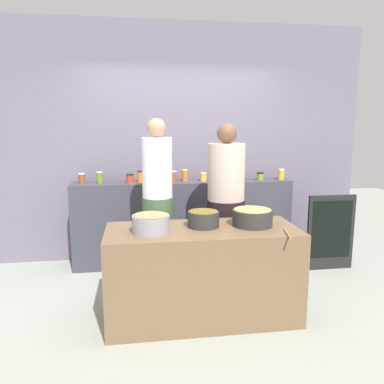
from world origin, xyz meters
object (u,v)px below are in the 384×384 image
Objects in this scene: preserve_jar_3 at (140,176)px; preserve_jar_4 at (151,176)px; cooking_pot_right at (252,218)px; chalkboard_sign at (331,232)px; preserve_jar_7 at (185,175)px; preserve_jar_1 at (100,177)px; preserve_jar_10 at (235,175)px; wooden_spoon at (288,234)px; cook_in_cap at (226,216)px; preserve_jar_2 at (130,179)px; preserve_jar_9 at (217,176)px; cook_with_tongs at (158,213)px; preserve_jar_0 at (82,178)px; preserve_jar_5 at (163,176)px; preserve_jar_8 at (203,177)px; preserve_jar_12 at (281,174)px; preserve_jar_11 at (260,176)px; preserve_jar_6 at (174,176)px; cooking_pot_left at (151,224)px; cooking_pot_center at (203,219)px.

preserve_jar_3 is 0.14m from preserve_jar_4.
chalkboard_sign is at bearing 35.16° from cooking_pot_right.
preserve_jar_1 is at bearing -177.83° from preserve_jar_7.
preserve_jar_10 is at bearing 155.87° from chalkboard_sign.
cook_in_cap is (-0.31, 0.92, -0.06)m from wooden_spoon.
preserve_jar_9 is at bearing 0.33° from preserve_jar_2.
preserve_jar_4 is 0.07× the size of cook_with_tongs.
preserve_jar_0 is at bearing 152.65° from cook_in_cap.
preserve_jar_8 is at bearing 4.08° from preserve_jar_5.
preserve_jar_4 is 0.95× the size of preserve_jar_12.
cook_in_cap reaches higher than preserve_jar_2.
preserve_jar_0 is 0.83m from preserve_jar_4.
preserve_jar_7 reaches higher than preserve_jar_3.
preserve_jar_11 is at bearing 27.34° from cook_with_tongs.
wooden_spoon is (1.19, -1.73, -0.27)m from preserve_jar_3.
preserve_jar_7 is 1.23m from preserve_jar_12.
preserve_jar_1 is 0.89m from preserve_jar_6.
chalkboard_sign is at bearing -13.73° from preserve_jar_6.
preserve_jar_12 is at bearing 136.07° from chalkboard_sign.
preserve_jar_5 is 0.16× the size of chalkboard_sign.
preserve_jar_10 is 1.85m from cooking_pot_left.
preserve_jar_3 reaches higher than preserve_jar_4.
preserve_jar_5 reaches higher than chalkboard_sign.
preserve_jar_8 is 0.85m from cook_in_cap.
preserve_jar_0 reaches higher than cooking_pot_center.
cook_with_tongs reaches higher than preserve_jar_12.
preserve_jar_12 reaches higher than preserve_jar_0.
preserve_jar_8 reaches higher than cooking_pot_left.
cooking_pot_left is (0.76, -1.49, -0.19)m from preserve_jar_0.
preserve_jar_11 is 0.06× the size of cook_with_tongs.
wooden_spoon is at bearing -64.91° from preserve_jar_6.
preserve_jar_1 reaches higher than preserve_jar_10.
preserve_jar_4 is 1.65m from preserve_jar_12.
preserve_jar_2 is 0.39m from preserve_jar_5.
preserve_jar_8 is at bearing 3.09° from preserve_jar_2.
preserve_jar_0 is at bearing 176.91° from preserve_jar_6.
preserve_jar_1 is 1.37× the size of preserve_jar_11.
preserve_jar_4 is 0.45× the size of wooden_spoon.
preserve_jar_5 is 0.51m from preserve_jar_8.
chalkboard_sign is at bearing 26.85° from cooking_pot_center.
cooking_pot_center reaches higher than wooden_spoon.
preserve_jar_4 is at bearing 162.35° from preserve_jar_6.
preserve_jar_4 reaches higher than cooking_pot_left.
preserve_jar_7 reaches higher than preserve_jar_0.
preserve_jar_1 reaches higher than preserve_jar_2.
cooking_pot_left is at bearing -107.66° from preserve_jar_7.
preserve_jar_0 is at bearing 178.88° from preserve_jar_8.
preserve_jar_1 is at bearing -177.21° from preserve_jar_3.
cooking_pot_left is 1.12× the size of cooking_pot_center.
cook_with_tongs is at bearing -48.31° from preserve_jar_1.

